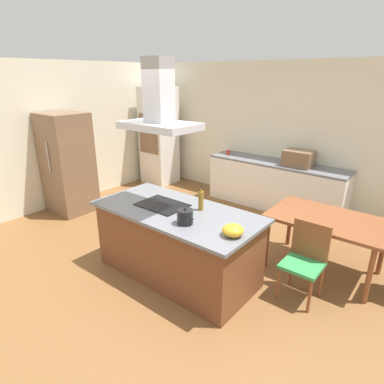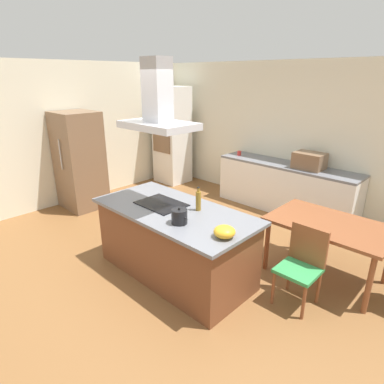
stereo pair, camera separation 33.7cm
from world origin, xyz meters
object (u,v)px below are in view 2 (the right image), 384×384
(wall_oven_stack, at_px, (172,136))
(refrigerator, at_px, (80,161))
(coffee_mug_red, at_px, (239,153))
(range_hood, at_px, (158,106))
(cooktop, at_px, (161,204))
(olive_oil_bottle, at_px, (198,200))
(mixing_bowl, at_px, (224,232))
(chair_facing_island, at_px, (303,261))
(countertop_microwave, at_px, (309,161))
(tea_kettle, at_px, (179,216))
(dining_table, at_px, (329,229))

(wall_oven_stack, relative_size, refrigerator, 1.21)
(coffee_mug_red, relative_size, range_hood, 0.10)
(cooktop, xyz_separation_m, olive_oil_bottle, (0.47, 0.19, 0.12))
(mixing_bowl, distance_m, chair_facing_island, 1.02)
(coffee_mug_red, bearing_deg, cooktop, -73.05)
(wall_oven_stack, bearing_deg, mixing_bowl, -36.28)
(mixing_bowl, relative_size, coffee_mug_red, 2.47)
(countertop_microwave, relative_size, chair_facing_island, 0.56)
(tea_kettle, relative_size, mixing_bowl, 1.03)
(tea_kettle, xyz_separation_m, dining_table, (1.08, 1.50, -0.32))
(countertop_microwave, bearing_deg, range_hood, -101.56)
(mixing_bowl, height_order, coffee_mug_red, mixing_bowl)
(coffee_mug_red, bearing_deg, mixing_bowl, -56.17)
(range_hood, bearing_deg, mixing_bowl, -6.94)
(tea_kettle, bearing_deg, refrigerator, 170.26)
(cooktop, bearing_deg, range_hood, 0.00)
(refrigerator, height_order, dining_table, refrigerator)
(cooktop, bearing_deg, dining_table, 37.85)
(coffee_mug_red, bearing_deg, wall_oven_stack, -174.11)
(cooktop, xyz_separation_m, chair_facing_island, (1.65, 0.61, -0.40))
(cooktop, distance_m, olive_oil_bottle, 0.52)
(dining_table, distance_m, chair_facing_island, 0.68)
(coffee_mug_red, height_order, range_hood, range_hood)
(olive_oil_bottle, relative_size, dining_table, 0.21)
(olive_oil_bottle, distance_m, mixing_bowl, 0.74)
(cooktop, bearing_deg, olive_oil_bottle, 21.99)
(tea_kettle, height_order, mixing_bowl, tea_kettle)
(cooktop, bearing_deg, tea_kettle, -21.62)
(mixing_bowl, relative_size, countertop_microwave, 0.44)
(mixing_bowl, xyz_separation_m, countertop_microwave, (-0.54, 3.02, 0.08))
(mixing_bowl, height_order, dining_table, mixing_bowl)
(coffee_mug_red, bearing_deg, dining_table, -31.77)
(refrigerator, bearing_deg, coffee_mug_red, 52.89)
(mixing_bowl, xyz_separation_m, chair_facing_island, (0.52, 0.75, -0.45))
(countertop_microwave, xyz_separation_m, wall_oven_stack, (-3.25, -0.23, 0.06))
(olive_oil_bottle, distance_m, range_hood, 1.19)
(tea_kettle, bearing_deg, range_hood, 158.38)
(coffee_mug_red, relative_size, refrigerator, 0.05)
(olive_oil_bottle, height_order, countertop_microwave, olive_oil_bottle)
(refrigerator, xyz_separation_m, chair_facing_island, (4.39, 0.27, -0.40))
(wall_oven_stack, relative_size, chair_facing_island, 2.47)
(olive_oil_bottle, distance_m, refrigerator, 3.22)
(cooktop, distance_m, tea_kettle, 0.61)
(cooktop, xyz_separation_m, wall_oven_stack, (-2.67, 2.65, 0.20))
(olive_oil_bottle, height_order, mixing_bowl, olive_oil_bottle)
(cooktop, xyz_separation_m, coffee_mug_red, (-0.86, 2.83, 0.04))
(countertop_microwave, relative_size, coffee_mug_red, 5.56)
(tea_kettle, relative_size, coffee_mug_red, 2.54)
(olive_oil_bottle, bearing_deg, chair_facing_island, 19.82)
(cooktop, height_order, countertop_microwave, countertop_microwave)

